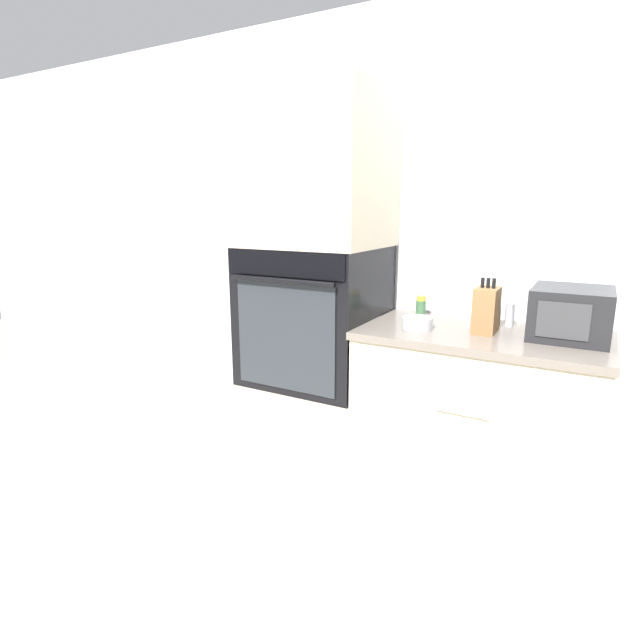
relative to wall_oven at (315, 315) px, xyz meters
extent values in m
plane|color=beige|center=(0.35, -0.30, -0.91)|extent=(12.00, 12.00, 0.00)
cube|color=silver|center=(0.35, 0.33, 0.34)|extent=(8.00, 0.05, 2.50)
cube|color=beige|center=(0.00, 0.00, -0.64)|extent=(0.71, 0.60, 0.54)
cube|color=black|center=(0.00, 0.00, 0.00)|extent=(0.68, 0.59, 0.73)
cube|color=black|center=(0.00, -0.30, 0.30)|extent=(0.65, 0.01, 0.12)
cube|color=orange|center=(0.00, -0.30, 0.30)|extent=(0.09, 0.00, 0.03)
cube|color=#282D33|center=(0.00, -0.30, -0.05)|extent=(0.56, 0.01, 0.55)
cylinder|color=black|center=(0.00, -0.33, 0.23)|extent=(0.58, 0.02, 0.02)
cube|color=beige|center=(0.00, 0.00, 0.75)|extent=(0.71, 0.60, 0.77)
cube|color=beige|center=(0.88, 0.00, -0.47)|extent=(1.06, 0.60, 0.89)
cube|color=slate|center=(0.88, 0.00, -0.01)|extent=(1.08, 0.63, 0.03)
cylinder|color=#B7B7BC|center=(0.88, -0.31, -0.27)|extent=(0.22, 0.01, 0.01)
cube|color=#232326|center=(1.23, 0.08, 0.12)|extent=(0.32, 0.35, 0.22)
cube|color=#3D3D3F|center=(1.21, -0.10, 0.12)|extent=(0.20, 0.01, 0.15)
cube|color=olive|center=(0.89, 0.00, 0.11)|extent=(0.10, 0.16, 0.20)
cylinder|color=black|center=(0.87, 0.00, 0.24)|extent=(0.02, 0.02, 0.04)
cylinder|color=black|center=(0.89, 0.00, 0.24)|extent=(0.02, 0.02, 0.04)
cylinder|color=black|center=(0.92, 0.00, 0.24)|extent=(0.02, 0.02, 0.04)
cylinder|color=silver|center=(0.60, -0.09, 0.04)|extent=(0.14, 0.14, 0.06)
cylinder|color=silver|center=(0.88, 0.24, 0.04)|extent=(0.06, 0.06, 0.05)
cylinder|color=black|center=(0.88, 0.24, 0.07)|extent=(0.05, 0.05, 0.01)
cylinder|color=silver|center=(0.97, 0.17, 0.05)|extent=(0.04, 0.04, 0.09)
cylinder|color=#B7B7BC|center=(0.97, 0.17, 0.11)|extent=(0.04, 0.04, 0.02)
cylinder|color=#427047|center=(0.53, 0.18, 0.05)|extent=(0.05, 0.05, 0.08)
cylinder|color=gold|center=(0.53, 0.18, 0.11)|extent=(0.05, 0.05, 0.02)
cylinder|color=brown|center=(0.91, 0.16, 0.05)|extent=(0.04, 0.04, 0.08)
cylinder|color=black|center=(0.91, 0.16, 0.10)|extent=(0.04, 0.04, 0.02)
camera|label=1|loc=(1.31, -2.29, 0.57)|focal=28.00mm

